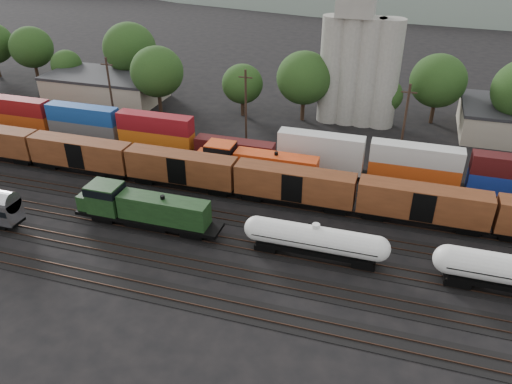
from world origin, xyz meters
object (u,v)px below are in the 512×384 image
(grain_silo, at_px, (359,59))
(green_locomotive, at_px, (140,207))
(tank_car_a, at_px, (315,239))
(orange_locomotive, at_px, (253,163))

(grain_silo, bearing_deg, green_locomotive, -115.45)
(tank_car_a, distance_m, orange_locomotive, 18.97)
(grain_silo, bearing_deg, orange_locomotive, -111.64)
(green_locomotive, bearing_deg, tank_car_a, 0.00)
(tank_car_a, relative_size, grain_silo, 0.54)
(tank_car_a, xyz_separation_m, grain_silo, (-1.29, 41.00, 8.79))
(tank_car_a, bearing_deg, grain_silo, 91.81)
(green_locomotive, height_order, tank_car_a, green_locomotive)
(green_locomotive, xyz_separation_m, orange_locomotive, (9.20, 15.00, -0.01))
(green_locomotive, relative_size, grain_silo, 0.62)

